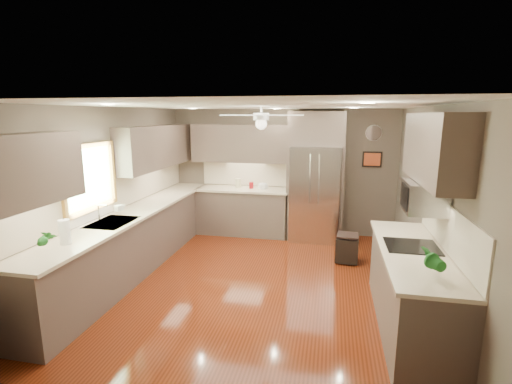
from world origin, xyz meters
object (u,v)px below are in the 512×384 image
(canister_d, at_px, (251,185))
(microwave, at_px, (424,197))
(soap_bottle, at_px, (120,207))
(stool, at_px, (347,248))
(potted_plant_right, at_px, (432,259))
(potted_plant_left, at_px, (44,238))
(paper_towel, at_px, (65,232))
(canister_c, at_px, (238,183))
(bowl, at_px, (263,188))
(refrigerator, at_px, (315,179))

(canister_d, bearing_deg, microwave, -46.88)
(soap_bottle, distance_m, stool, 3.64)
(soap_bottle, relative_size, stool, 0.42)
(potted_plant_right, distance_m, microwave, 1.03)
(potted_plant_left, bearing_deg, stool, 40.09)
(microwave, bearing_deg, paper_towel, -167.83)
(canister_c, relative_size, canister_d, 1.47)
(stool, bearing_deg, potted_plant_right, -76.44)
(potted_plant_right, relative_size, bowl, 1.68)
(potted_plant_left, xyz_separation_m, potted_plant_right, (3.88, 0.18, 0.01))
(canister_c, height_order, stool, canister_c)
(potted_plant_right, height_order, stool, potted_plant_right)
(potted_plant_left, distance_m, stool, 4.35)
(soap_bottle, relative_size, bowl, 0.94)
(potted_plant_left, relative_size, microwave, 0.58)
(microwave, xyz_separation_m, stool, (-0.73, 1.60, -1.24))
(canister_d, height_order, stool, canister_d)
(soap_bottle, distance_m, bowl, 2.86)
(stool, height_order, paper_towel, paper_towel)
(canister_d, bearing_deg, potted_plant_left, -109.65)
(canister_d, height_order, potted_plant_left, potted_plant_left)
(potted_plant_left, bearing_deg, paper_towel, 85.68)
(microwave, bearing_deg, bowl, 130.66)
(bowl, bearing_deg, potted_plant_left, -112.75)
(soap_bottle, xyz_separation_m, potted_plant_left, (0.10, -1.61, 0.07))
(canister_c, distance_m, refrigerator, 1.55)
(soap_bottle, xyz_separation_m, bowl, (1.73, 2.27, -0.07))
(bowl, xyz_separation_m, paper_towel, (-1.61, -3.60, 0.12))
(refrigerator, bearing_deg, canister_c, 177.41)
(bowl, distance_m, stool, 2.12)
(potted_plant_left, relative_size, stool, 0.71)
(potted_plant_right, distance_m, bowl, 4.33)
(canister_d, xyz_separation_m, paper_towel, (-1.37, -3.62, 0.08))
(canister_c, distance_m, soap_bottle, 2.61)
(canister_d, xyz_separation_m, refrigerator, (1.27, -0.06, 0.19))
(refrigerator, xyz_separation_m, stool, (0.60, -1.10, -0.95))
(potted_plant_left, xyz_separation_m, bowl, (1.63, 3.88, -0.13))
(bowl, relative_size, stool, 0.45)
(bowl, distance_m, paper_towel, 3.94)
(potted_plant_right, distance_m, paper_towel, 3.86)
(canister_c, xyz_separation_m, canister_d, (0.28, -0.01, -0.03))
(canister_c, distance_m, potted_plant_left, 4.08)
(refrigerator, height_order, paper_towel, refrigerator)
(potted_plant_right, bearing_deg, potted_plant_left, -177.27)
(bowl, xyz_separation_m, refrigerator, (1.03, -0.04, 0.22))
(potted_plant_left, bearing_deg, soap_bottle, 93.64)
(potted_plant_left, distance_m, paper_towel, 0.29)
(microwave, relative_size, paper_towel, 1.78)
(refrigerator, bearing_deg, soap_bottle, -141.03)
(paper_towel, bearing_deg, refrigerator, 53.48)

